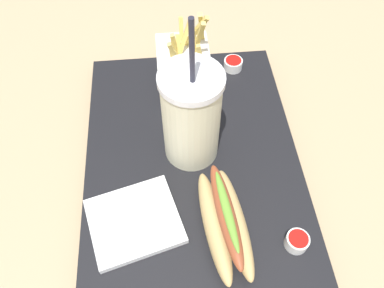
{
  "coord_description": "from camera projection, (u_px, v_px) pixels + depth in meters",
  "views": [
    {
      "loc": [
        0.35,
        -0.03,
        0.54
      ],
      "look_at": [
        0.0,
        0.0,
        0.05
      ],
      "focal_mm": 35.87,
      "sensor_mm": 36.0,
      "label": 1
    }
  ],
  "objects": [
    {
      "name": "hot_dog_1",
      "position": [
        225.0,
        222.0,
        0.53
      ],
      "size": [
        0.17,
        0.07,
        0.07
      ],
      "color": "tan",
      "rests_on": "food_tray"
    },
    {
      "name": "ground_plane",
      "position": [
        192.0,
        164.0,
        0.65
      ],
      "size": [
        2.4,
        2.4,
        0.02
      ],
      "primitive_type": "cube",
      "color": "tan"
    },
    {
      "name": "food_tray",
      "position": [
        192.0,
        158.0,
        0.63
      ],
      "size": [
        0.48,
        0.34,
        0.02
      ],
      "primitive_type": "cube",
      "color": "black",
      "rests_on": "ground_plane"
    },
    {
      "name": "soda_cup",
      "position": [
        192.0,
        117.0,
        0.56
      ],
      "size": [
        0.09,
        0.09,
        0.27
      ],
      "color": "beige",
      "rests_on": "food_tray"
    },
    {
      "name": "napkin_stack",
      "position": [
        134.0,
        221.0,
        0.55
      ],
      "size": [
        0.14,
        0.15,
        0.01
      ],
      "primitive_type": "cube",
      "rotation": [
        0.0,
        0.0,
        0.26
      ],
      "color": "white",
      "rests_on": "food_tray"
    },
    {
      "name": "fries_basket",
      "position": [
        185.0,
        66.0,
        0.69
      ],
      "size": [
        0.1,
        0.09,
        0.15
      ],
      "color": "white",
      "rests_on": "food_tray"
    },
    {
      "name": "ketchup_cup_1",
      "position": [
        233.0,
        64.0,
        0.73
      ],
      "size": [
        0.04,
        0.04,
        0.02
      ],
      "color": "white",
      "rests_on": "food_tray"
    },
    {
      "name": "ketchup_cup_2",
      "position": [
        297.0,
        241.0,
        0.53
      ],
      "size": [
        0.03,
        0.03,
        0.02
      ],
      "color": "white",
      "rests_on": "food_tray"
    }
  ]
}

